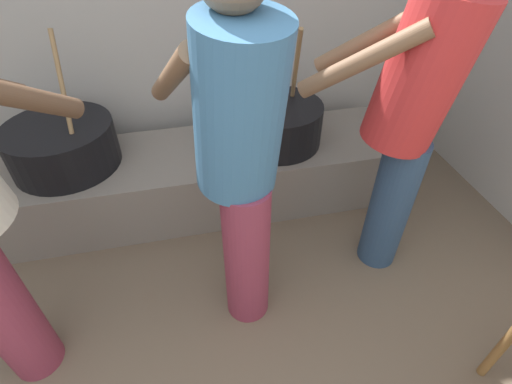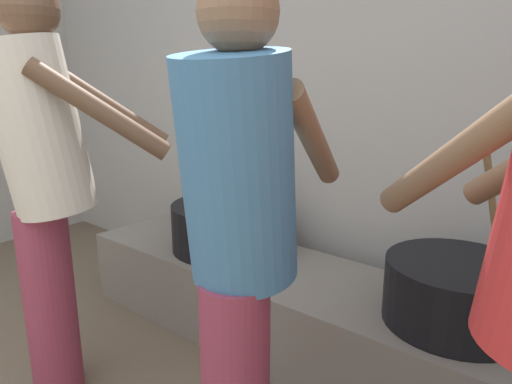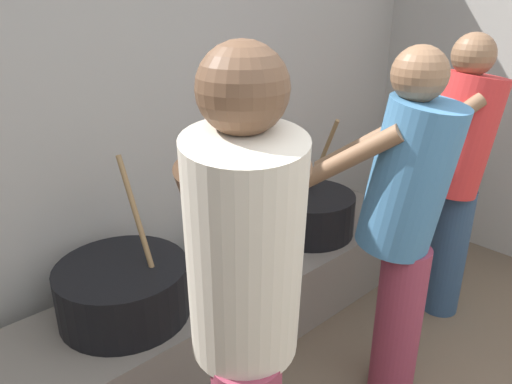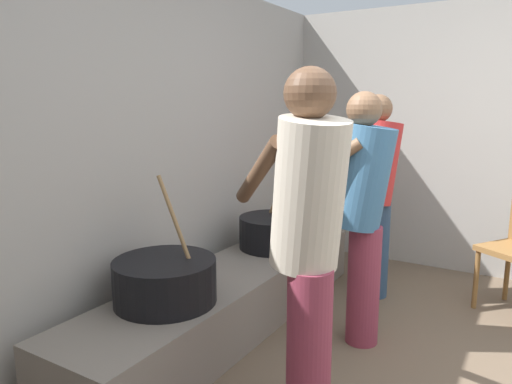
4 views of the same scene
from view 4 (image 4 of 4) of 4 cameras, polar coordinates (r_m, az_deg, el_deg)
name	(u,v)px [view 4 (image 4 of 4)]	position (r m, az deg, el deg)	size (l,w,h in m)	color
block_enclosure_rear	(123,156)	(3.05, -15.74, 4.23)	(5.08, 0.20, 2.33)	#ADA8A0
hearth_ledge	(231,298)	(3.27, -3.08, -12.62)	(2.67, 0.60, 0.39)	slate
cooking_pot_main	(165,281)	(2.73, -10.88, -10.43)	(0.57, 0.57, 0.70)	black
cooking_pot_secondary	(274,232)	(3.65, 2.13, -4.83)	(0.53, 0.53, 0.70)	black
cook_in_red_shirt	(375,185)	(3.66, 14.14, 0.87)	(0.72, 0.62, 1.55)	navy
cook_in_cream_shirt	(308,233)	(2.05, 6.24, -4.95)	(0.67, 0.73, 1.63)	#8C3347
cook_in_blue_shirt	(361,204)	(2.92, 12.55, -1.45)	(0.49, 0.71, 1.55)	#8C3347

